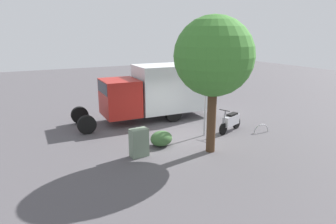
% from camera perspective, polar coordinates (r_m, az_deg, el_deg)
% --- Properties ---
extents(ground_plane, '(60.00, 60.00, 0.00)m').
position_cam_1_polar(ground_plane, '(13.90, 2.13, -4.93)').
color(ground_plane, '#4E4B4F').
extents(box_truck_near, '(7.62, 2.45, 2.99)m').
position_cam_1_polar(box_truck_near, '(16.59, -2.03, 4.23)').
color(box_truck_near, black).
rests_on(box_truck_near, ground).
extents(motorcycle, '(1.74, 0.82, 1.20)m').
position_cam_1_polar(motorcycle, '(14.94, 11.82, -1.71)').
color(motorcycle, black).
rests_on(motorcycle, ground).
extents(stop_sign, '(0.71, 0.33, 3.21)m').
position_cam_1_polar(stop_sign, '(13.75, 7.15, 4.01)').
color(stop_sign, '#9E9EA3').
rests_on(stop_sign, ground).
extents(street_tree, '(3.06, 3.06, 5.38)m').
position_cam_1_polar(street_tree, '(11.64, 8.70, 10.28)').
color(street_tree, '#47301E').
rests_on(street_tree, ground).
extents(utility_cabinet, '(0.72, 0.46, 1.12)m').
position_cam_1_polar(utility_cabinet, '(11.80, -5.53, -5.81)').
color(utility_cabinet, slate).
rests_on(utility_cabinet, ground).
extents(bike_rack_hoop, '(0.85, 0.17, 0.85)m').
position_cam_1_polar(bike_rack_hoop, '(15.31, 17.26, -3.72)').
color(bike_rack_hoop, '#B7B7BC').
rests_on(bike_rack_hoop, ground).
extents(shrub_near_sign, '(0.96, 0.79, 0.66)m').
position_cam_1_polar(shrub_near_sign, '(12.85, -1.27, -5.07)').
color(shrub_near_sign, '#385C32').
rests_on(shrub_near_sign, ground).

